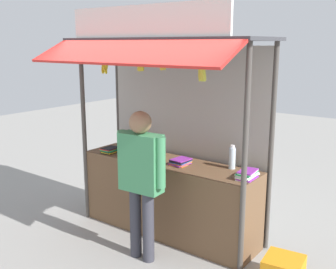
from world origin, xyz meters
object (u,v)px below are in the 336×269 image
at_px(water_bottle_left, 160,147).
at_px(banana_bunch_inner_right, 163,64).
at_px(magazine_stack_front_left, 147,160).
at_px(banana_bunch_leftmost, 202,73).
at_px(magazine_stack_mid_right, 247,175).
at_px(magazine_stack_front_right, 110,150).
at_px(vendor_person, 141,172).
at_px(banana_bunch_rightmost, 141,65).
at_px(banana_bunch_inner_left, 105,67).
at_px(water_bottle_right, 151,144).
at_px(water_bottle_rear_center, 127,142).
at_px(water_bottle_back_right, 135,141).
at_px(water_bottle_far_left, 232,158).
at_px(magazine_stack_center, 180,162).

height_order(water_bottle_left, banana_bunch_inner_right, banana_bunch_inner_right).
height_order(magazine_stack_front_left, banana_bunch_leftmost, banana_bunch_leftmost).
height_order(magazine_stack_mid_right, banana_bunch_leftmost, banana_bunch_leftmost).
height_order(magazine_stack_front_right, vendor_person, vendor_person).
relative_size(magazine_stack_front_right, banana_bunch_inner_right, 1.05).
distance_m(magazine_stack_front_right, magazine_stack_front_left, 0.72).
distance_m(water_bottle_left, banana_bunch_rightmost, 1.22).
distance_m(banana_bunch_inner_left, vendor_person, 1.44).
height_order(water_bottle_right, banana_bunch_inner_right, banana_bunch_inner_right).
distance_m(water_bottle_rear_center, magazine_stack_mid_right, 1.85).
relative_size(water_bottle_back_right, magazine_stack_front_right, 1.10).
bearing_deg(magazine_stack_front_left, banana_bunch_inner_left, -158.47).
distance_m(water_bottle_far_left, banana_bunch_rightmost, 1.55).
xyz_separation_m(banana_bunch_inner_right, banana_bunch_inner_left, (-0.90, 0.00, -0.06)).
height_order(water_bottle_back_right, water_bottle_left, water_bottle_left).
relative_size(water_bottle_back_right, banana_bunch_inner_right, 1.16).
relative_size(banana_bunch_rightmost, vendor_person, 0.14).
xyz_separation_m(water_bottle_right, banana_bunch_rightmost, (0.38, -0.64, 1.13)).
relative_size(magazine_stack_center, banana_bunch_inner_left, 0.86).
bearing_deg(magazine_stack_mid_right, water_bottle_far_left, 142.88).
bearing_deg(water_bottle_back_right, vendor_person, -45.83).
xyz_separation_m(water_bottle_right, water_bottle_left, (0.26, -0.14, 0.03)).
xyz_separation_m(magazine_stack_front_left, banana_bunch_leftmost, (0.92, -0.20, 1.15)).
bearing_deg(vendor_person, magazine_stack_mid_right, 31.83).
bearing_deg(banana_bunch_inner_right, magazine_stack_front_left, 153.60).
xyz_separation_m(banana_bunch_leftmost, banana_bunch_inner_left, (-1.42, 0.00, 0.02)).
relative_size(water_bottle_left, banana_bunch_inner_right, 1.25).
bearing_deg(magazine_stack_mid_right, magazine_stack_front_left, -172.40).
height_order(magazine_stack_center, banana_bunch_leftmost, banana_bunch_leftmost).
relative_size(water_bottle_right, magazine_stack_front_left, 0.87).
height_order(water_bottle_right, magazine_stack_center, water_bottle_right).
distance_m(water_bottle_back_right, magazine_stack_front_left, 0.67).
height_order(water_bottle_right, vendor_person, vendor_person).
distance_m(water_bottle_back_right, water_bottle_far_left, 1.52).
xyz_separation_m(magazine_stack_front_left, banana_bunch_rightmost, (0.08, -0.20, 1.21)).
bearing_deg(banana_bunch_inner_right, water_bottle_left, 130.84).
height_order(water_bottle_back_right, magazine_stack_front_right, water_bottle_back_right).
distance_m(water_bottle_rear_center, water_bottle_left, 0.52).
height_order(water_bottle_back_right, banana_bunch_inner_left, banana_bunch_inner_left).
bearing_deg(banana_bunch_rightmost, water_bottle_far_left, 34.34).
relative_size(water_bottle_left, magazine_stack_front_left, 1.08).
xyz_separation_m(magazine_stack_mid_right, banana_bunch_inner_left, (-1.80, -0.37, 1.14)).
bearing_deg(banana_bunch_inner_left, water_bottle_rear_center, 95.56).
xyz_separation_m(water_bottle_back_right, water_bottle_far_left, (1.52, 0.03, 0.01)).
xyz_separation_m(magazine_stack_mid_right, banana_bunch_rightmost, (-1.22, -0.37, 1.18)).
relative_size(magazine_stack_front_left, magazine_stack_mid_right, 0.93).
relative_size(magazine_stack_center, banana_bunch_leftmost, 0.81).
bearing_deg(magazine_stack_mid_right, magazine_stack_front_right, -176.77).
relative_size(magazine_stack_center, banana_bunch_rightmost, 1.05).
bearing_deg(magazine_stack_mid_right, water_bottle_back_right, 173.43).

